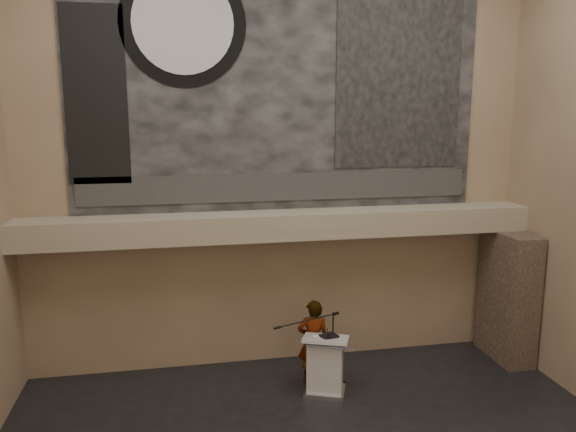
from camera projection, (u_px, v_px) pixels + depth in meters
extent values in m
cube|color=#866D55|center=(280.00, 156.00, 11.05)|extent=(10.00, 0.02, 8.50)
cube|color=#866D55|center=(521.00, 265.00, 3.34)|extent=(10.00, 0.02, 8.50)
cube|color=gray|center=(284.00, 225.00, 10.91)|extent=(10.00, 0.80, 0.50)
cylinder|color=#B2893D|center=(202.00, 243.00, 10.61)|extent=(0.04, 0.04, 0.06)
cylinder|color=#B2893D|center=(377.00, 235.00, 11.27)|extent=(0.04, 0.04, 0.06)
cube|color=black|center=(280.00, 81.00, 10.75)|extent=(8.00, 0.05, 5.00)
cube|color=#2B2B2B|center=(281.00, 187.00, 11.09)|extent=(7.76, 0.02, 0.55)
cylinder|color=black|center=(183.00, 23.00, 10.18)|extent=(2.30, 0.02, 2.30)
cylinder|color=silver|center=(183.00, 23.00, 10.16)|extent=(1.84, 0.02, 1.84)
cube|color=black|center=(399.00, 77.00, 11.14)|extent=(2.60, 0.02, 3.60)
cube|color=black|center=(96.00, 96.00, 10.12)|extent=(1.10, 0.02, 3.20)
cube|color=#3D2F26|center=(508.00, 296.00, 11.65)|extent=(0.60, 1.40, 2.70)
cube|color=silver|center=(325.00, 391.00, 10.36)|extent=(0.87, 0.77, 0.08)
cube|color=silver|center=(325.00, 365.00, 10.27)|extent=(0.75, 0.64, 0.96)
cube|color=silver|center=(326.00, 339.00, 10.15)|extent=(0.96, 0.83, 0.14)
cube|color=black|center=(329.00, 336.00, 10.17)|extent=(0.36, 0.32, 0.04)
cube|color=white|center=(320.00, 338.00, 10.12)|extent=(0.23, 0.31, 0.00)
imported|color=silver|center=(313.00, 342.00, 10.63)|extent=(0.66, 0.49, 1.65)
cylinder|color=black|center=(332.00, 385.00, 10.64)|extent=(0.52, 0.52, 0.02)
cylinder|color=black|center=(333.00, 350.00, 10.50)|extent=(0.03, 0.03, 1.47)
cylinder|color=black|center=(306.00, 321.00, 10.05)|extent=(1.26, 0.51, 0.02)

